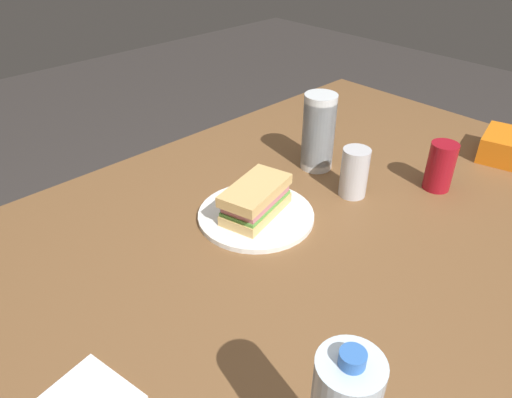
# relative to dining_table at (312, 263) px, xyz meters

# --- Properties ---
(dining_table) EXTENTS (1.69, 1.17, 0.78)m
(dining_table) POSITION_rel_dining_table_xyz_m (0.00, 0.00, 0.00)
(dining_table) COLOR brown
(dining_table) RESTS_ON ground_plane
(paper_plate) EXTENTS (0.26, 0.26, 0.01)m
(paper_plate) POSITION_rel_dining_table_xyz_m (0.05, -0.13, 0.09)
(paper_plate) COLOR white
(paper_plate) RESTS_ON dining_table
(sandwich) EXTENTS (0.20, 0.14, 0.08)m
(sandwich) POSITION_rel_dining_table_xyz_m (0.05, -0.13, 0.13)
(sandwich) COLOR #DBB26B
(sandwich) RESTS_ON paper_plate
(soda_can_red) EXTENTS (0.07, 0.07, 0.12)m
(soda_can_red) POSITION_rel_dining_table_xyz_m (-0.37, 0.08, 0.14)
(soda_can_red) COLOR maroon
(soda_can_red) RESTS_ON dining_table
(plastic_cup_stack) EXTENTS (0.08, 0.08, 0.20)m
(plastic_cup_stack) POSITION_rel_dining_table_xyz_m (-0.23, -0.19, 0.18)
(plastic_cup_stack) COLOR silver
(plastic_cup_stack) RESTS_ON dining_table
(soda_can_silver) EXTENTS (0.07, 0.07, 0.12)m
(soda_can_silver) POSITION_rel_dining_table_xyz_m (-0.19, -0.04, 0.14)
(soda_can_silver) COLOR silver
(soda_can_silver) RESTS_ON dining_table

